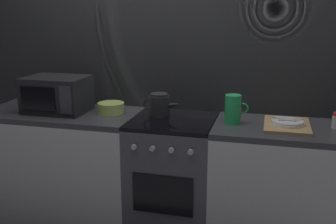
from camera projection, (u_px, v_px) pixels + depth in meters
The scene contains 9 objects.
back_wall at pixel (183, 71), 3.11m from camera, with size 3.60×0.05×2.40m.
counter_left at pixel (64, 166), 3.22m from camera, with size 1.20×0.60×0.90m.
stove_unit at pixel (173, 177), 3.00m from camera, with size 0.60×0.63×0.90m.
counter_right at pixel (299, 190), 2.78m from camera, with size 1.20×0.60×0.90m.
microwave at pixel (57, 94), 3.07m from camera, with size 0.46×0.35×0.27m.
kettle at pixel (160, 105), 2.96m from camera, with size 0.28×0.15×0.17m.
mixing_bowl at pixel (111, 108), 3.04m from camera, with size 0.20×0.20×0.08m, color #B7D166.
pitcher at pixel (233, 109), 2.76m from camera, with size 0.16×0.11×0.20m.
dish_pile at pixel (287, 124), 2.69m from camera, with size 0.30×0.40×0.06m.
Camera 1 is at (0.66, -2.70, 1.67)m, focal length 43.00 mm.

